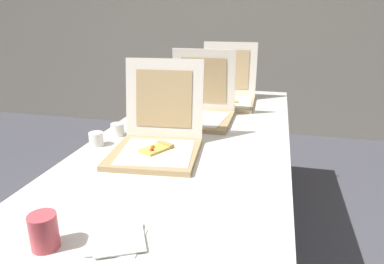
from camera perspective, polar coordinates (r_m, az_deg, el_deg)
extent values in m
cube|color=gray|center=(3.86, 8.65, 19.13)|extent=(10.00, 0.10, 2.60)
cube|color=silver|center=(1.72, 0.55, -0.67)|extent=(0.89, 2.05, 0.03)
cylinder|color=#38383D|center=(2.80, -2.51, -0.55)|extent=(0.04, 0.04, 0.69)
cylinder|color=#38383D|center=(2.70, 12.91, -1.79)|extent=(0.04, 0.04, 0.69)
cube|color=tan|center=(1.45, -6.08, -3.52)|extent=(0.38, 0.38, 0.02)
cube|color=silver|center=(1.44, -5.77, -3.19)|extent=(0.33, 0.33, 0.00)
cube|color=silver|center=(1.58, -4.53, 5.45)|extent=(0.35, 0.09, 0.35)
cube|color=tan|center=(1.58, -4.60, 5.37)|extent=(0.25, 0.06, 0.25)
cube|color=#E5B74C|center=(1.45, -5.99, -2.77)|extent=(0.12, 0.14, 0.01)
cube|color=tan|center=(1.49, -4.30, -2.02)|extent=(0.08, 0.06, 0.02)
sphere|color=orange|center=(1.45, -6.38, -2.37)|extent=(0.02, 0.02, 0.02)
sphere|color=red|center=(1.43, -6.53, -2.84)|extent=(0.02, 0.02, 0.02)
cube|color=tan|center=(1.88, 0.91, 1.93)|extent=(0.35, 0.35, 0.02)
cube|color=silver|center=(1.89, 0.87, 2.36)|extent=(0.32, 0.32, 0.00)
cube|color=silver|center=(1.99, 1.95, 8.34)|extent=(0.35, 0.05, 0.35)
cube|color=tan|center=(1.98, 1.92, 8.33)|extent=(0.25, 0.03, 0.25)
cube|color=tan|center=(2.24, 5.41, 4.66)|extent=(0.36, 0.36, 0.02)
cube|color=silver|center=(2.24, 5.67, 4.97)|extent=(0.31, 0.31, 0.00)
cube|color=silver|center=(2.37, 6.12, 10.06)|extent=(0.35, 0.02, 0.35)
cube|color=tan|center=(2.37, 6.10, 10.04)|extent=(0.25, 0.01, 0.25)
cube|color=#E0B266|center=(2.24, 6.24, 5.10)|extent=(0.11, 0.13, 0.01)
cube|color=tan|center=(2.29, 5.83, 5.50)|extent=(0.08, 0.06, 0.02)
sphere|color=red|center=(2.22, 6.67, 5.24)|extent=(0.02, 0.02, 0.02)
sphere|color=red|center=(2.23, 5.71, 5.33)|extent=(0.02, 0.02, 0.02)
cylinder|color=white|center=(1.71, -11.94, 0.38)|extent=(0.06, 0.06, 0.06)
cylinder|color=white|center=(1.61, -15.22, -1.09)|extent=(0.06, 0.06, 0.06)
cylinder|color=white|center=(1.79, -7.93, 1.50)|extent=(0.06, 0.06, 0.06)
cylinder|color=#D14C56|center=(0.99, -22.83, -14.59)|extent=(0.07, 0.07, 0.09)
cube|color=white|center=(0.97, -11.60, -16.95)|extent=(0.13, 0.13, 0.00)
cube|color=white|center=(0.98, -13.09, -16.75)|extent=(0.15, 0.15, 0.00)
cube|color=white|center=(0.97, -11.61, -16.61)|extent=(0.17, 0.17, 0.00)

